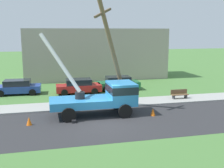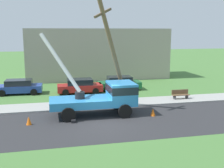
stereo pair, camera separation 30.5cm
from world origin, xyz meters
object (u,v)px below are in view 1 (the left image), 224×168
Objects in this scene: leaning_utility_pole at (114,54)px; traffic_cone_behind at (29,121)px; parked_sedan_green at (118,83)px; parked_sedan_blue at (18,87)px; park_bench at (179,94)px; traffic_cone_curbside at (118,105)px; utility_truck at (104,96)px; parked_sedan_red at (79,86)px; traffic_cone_ahead at (153,112)px.

traffic_cone_behind is (-6.34, -2.58, -4.06)m from leaning_utility_pole.
parked_sedan_blue is at bearing 178.73° from parked_sedan_green.
traffic_cone_curbside is at bearing -165.81° from park_bench.
utility_truck is at bearing -51.22° from parked_sedan_blue.
parked_sedan_green is at bearing -1.27° from parked_sedan_blue.
park_bench is (14.41, -5.60, -0.25)m from parked_sedan_blue.
parked_sedan_red is 4.29m from parked_sedan_green.
leaning_utility_pole is 7.75m from park_bench.
utility_truck is 1.52× the size of parked_sedan_blue.
park_bench is (7.56, 2.93, -0.95)m from utility_truck.
utility_truck is at bearing -127.63° from leaning_utility_pole.
parked_sedan_green is at bearing 75.43° from traffic_cone_curbside.
leaning_utility_pole is 11.27m from parked_sedan_blue.
parked_sedan_blue reaches higher than traffic_cone_ahead.
utility_truck is 2.29m from traffic_cone_curbside.
parked_sedan_blue is (-7.89, 7.19, -3.62)m from leaning_utility_pole.
parked_sedan_red is (-2.02, 6.28, -3.62)m from leaning_utility_pole.
parked_sedan_green is at bearing 128.74° from park_bench.
parked_sedan_blue is at bearing 136.53° from traffic_cone_ahead.
park_bench reaches higher than traffic_cone_behind.
utility_truck reaches higher than parked_sedan_blue.
traffic_cone_behind is 1.00× the size of traffic_cone_curbside.
leaning_utility_pole is 5.30× the size of park_bench.
parked_sedan_green reaches higher than park_bench.
traffic_cone_ahead is at bearing -89.13° from parked_sedan_green.
leaning_utility_pole reaches higher than park_bench.
traffic_cone_ahead is 3.21m from traffic_cone_curbside.
park_bench is (12.86, 4.17, 0.18)m from traffic_cone_behind.
utility_truck is 8.94m from parked_sedan_green.
utility_truck reaches higher than traffic_cone_curbside.
park_bench reaches higher than traffic_cone_ahead.
traffic_cone_ahead is 1.00× the size of traffic_cone_behind.
parked_sedan_blue and parked_sedan_red have the same top height.
utility_truck is 1.52× the size of parked_sedan_green.
leaning_utility_pole is 8.16m from parked_sedan_green.
utility_truck is at bearing 13.18° from traffic_cone_behind.
traffic_cone_curbside is (6.75, 2.62, 0.00)m from traffic_cone_behind.
utility_truck reaches higher than traffic_cone_ahead.
traffic_cone_behind is at bearing -179.56° from traffic_cone_ahead.
parked_sedan_red reaches higher than park_bench.
parked_sedan_green is (8.54, 9.55, 0.43)m from traffic_cone_behind.
parked_sedan_red and parked_sedan_green have the same top height.
traffic_cone_behind is (-5.30, -1.24, -1.13)m from utility_truck.
traffic_cone_curbside is at bearing -104.57° from parked_sedan_green.
traffic_cone_behind is (-8.69, -0.07, 0.00)m from traffic_cone_ahead.
park_bench is at bearing 13.71° from leaning_utility_pole.
traffic_cone_behind is at bearing -115.95° from parked_sedan_red.
parked_sedan_red is at bearing 116.45° from traffic_cone_ahead.
traffic_cone_ahead is 8.69m from traffic_cone_behind.
leaning_utility_pole reaches higher than traffic_cone_curbside.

